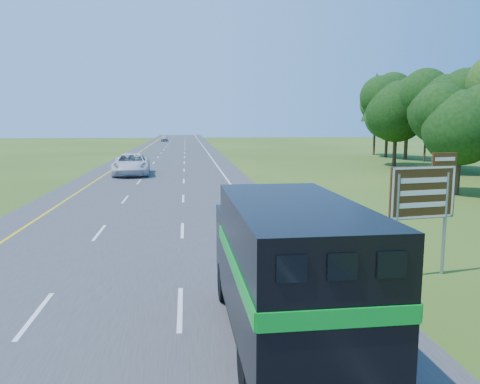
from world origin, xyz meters
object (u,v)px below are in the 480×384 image
Objects in this scene: horse_truck at (286,270)px; white_suv at (131,164)px; exit_sign at (424,197)px; far_car at (164,139)px.

horse_truck is 1.07× the size of white_suv.
horse_truck is at bearing -149.06° from exit_sign.
horse_truck is 1.87× the size of far_car.
white_suv is at bearing -88.68° from far_car.
exit_sign reaches higher than white_suv.
exit_sign reaches higher than far_car.
far_car is at bearing 92.95° from horse_truck.
white_suv is 32.94m from exit_sign.
far_car is 1.02× the size of exit_sign.
exit_sign is at bearing -82.14° from far_car.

